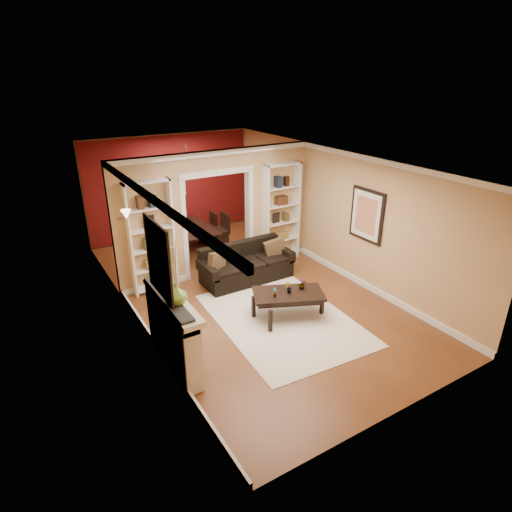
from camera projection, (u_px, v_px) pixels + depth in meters
floor at (246, 291)px, 8.82m from camera, size 8.00×8.00×0.00m
ceiling at (244, 160)px, 7.74m from camera, size 8.00×8.00×0.00m
wall_back at (171, 186)px, 11.42m from camera, size 8.00×0.00×8.00m
wall_front at (410, 327)px, 5.15m from camera, size 8.00×0.00×8.00m
wall_left at (129, 253)px, 7.21m from camera, size 0.00×8.00×8.00m
wall_right at (334, 211)px, 9.35m from camera, size 0.00×8.00×8.00m
partition_wall at (217, 213)px, 9.22m from camera, size 4.50×0.15×2.70m
red_back_panel at (171, 187)px, 11.41m from camera, size 4.44×0.04×2.64m
dining_window at (171, 179)px, 11.29m from camera, size 0.78×0.03×0.98m
area_rug at (283, 319)px, 7.83m from camera, size 2.40×3.24×0.01m
sofa at (247, 263)px, 9.16m from camera, size 2.00×0.87×0.78m
pillow_left at (217, 261)px, 8.72m from camera, size 0.46×0.30×0.45m
pillow_right at (275, 248)px, 9.39m from camera, size 0.46×0.22×0.44m
coffee_table at (288, 304)px, 7.86m from camera, size 1.43×1.14×0.48m
plant_left at (275, 292)px, 7.58m from camera, size 0.11×0.10×0.18m
plant_center at (289, 288)px, 7.72m from camera, size 0.14×0.14×0.20m
plant_right at (302, 284)px, 7.86m from camera, size 0.12×0.12×0.21m
bookshelf_left at (151, 238)px, 8.43m from camera, size 0.90×0.30×2.30m
bookshelf_right at (281, 213)px, 9.91m from camera, size 0.90×0.30×2.30m
fireplace at (174, 332)px, 6.42m from camera, size 0.32×1.70×1.16m
vase at (176, 294)px, 5.95m from camera, size 0.33×0.33×0.32m
mirror at (158, 260)px, 5.87m from camera, size 0.03×0.95×1.10m
wall_sconce at (123, 216)px, 7.50m from camera, size 0.18×0.18×0.22m
framed_art at (366, 215)px, 8.47m from camera, size 0.04×0.85×1.05m
dining_table at (192, 238)px, 10.78m from camera, size 1.73×0.96×0.61m
dining_chair_nw at (175, 240)px, 10.21m from camera, size 0.55×0.55×0.94m
dining_chair_ne at (216, 231)px, 10.74m from camera, size 0.58×0.58×0.94m
dining_chair_sw at (166, 235)px, 10.71m from camera, size 0.47×0.47×0.79m
dining_chair_se at (206, 227)px, 11.24m from camera, size 0.46×0.46×0.79m
chandelier at (188, 170)px, 10.13m from camera, size 0.50×0.50×0.30m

